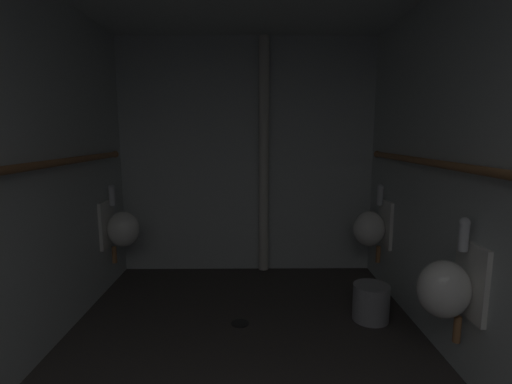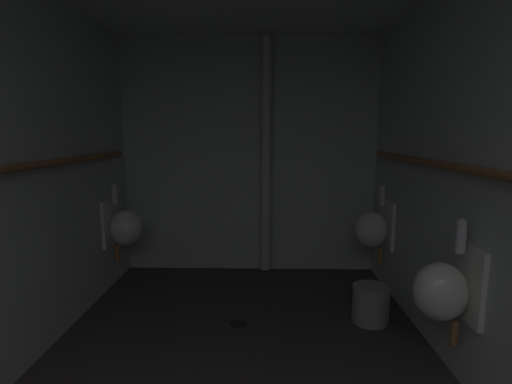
{
  "view_description": "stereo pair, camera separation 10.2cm",
  "coord_description": "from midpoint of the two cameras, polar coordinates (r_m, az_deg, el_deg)",
  "views": [
    {
      "loc": [
        0.05,
        -0.18,
        1.47
      ],
      "look_at": [
        0.09,
        2.95,
        0.98
      ],
      "focal_mm": 26.11,
      "sensor_mm": 36.0,
      "label": 1
    },
    {
      "loc": [
        0.16,
        -0.18,
        1.47
      ],
      "look_at": [
        0.09,
        2.95,
        0.98
      ],
      "focal_mm": 26.11,
      "sensor_mm": 36.0,
      "label": 2
    }
  ],
  "objects": [
    {
      "name": "urinal_right_far",
      "position": [
        3.68,
        16.5,
        -5.26
      ],
      "size": [
        0.32,
        0.3,
        0.76
      ],
      "color": "silver"
    },
    {
      "name": "standpipe_back_wall",
      "position": [
        3.86,
        0.45,
        5.25
      ],
      "size": [
        0.1,
        0.1,
        2.4
      ],
      "primitive_type": "cylinder",
      "color": "beige",
      "rests_on": "ground"
    },
    {
      "name": "waste_bin",
      "position": [
        3.21,
        16.3,
        -15.92
      ],
      "size": [
        0.29,
        0.29,
        0.29
      ],
      "primitive_type": "cylinder",
      "color": "gray",
      "rests_on": "ground"
    },
    {
      "name": "urinal_right_mid",
      "position": [
        2.45,
        26.21,
        -12.96
      ],
      "size": [
        0.32,
        0.3,
        0.76
      ],
      "color": "silver"
    },
    {
      "name": "floor_drain",
      "position": [
        3.09,
        -3.46,
        -19.43
      ],
      "size": [
        0.14,
        0.14,
        0.01
      ],
      "primitive_type": "cylinder",
      "color": "black",
      "rests_on": "ground"
    },
    {
      "name": "wall_back",
      "position": [
        3.97,
        -2.13,
        5.34
      ],
      "size": [
        2.78,
        0.06,
        2.45
      ],
      "primitive_type": "cube",
      "color": "#B9C0BC",
      "rests_on": "ground"
    },
    {
      "name": "wall_right",
      "position": [
        2.42,
        30.68,
        1.86
      ],
      "size": [
        0.06,
        3.87,
        2.45
      ],
      "primitive_type": "cube",
      "color": "#B9C0BC",
      "rests_on": "ground"
    },
    {
      "name": "urinal_left_mid",
      "position": [
        3.76,
        -20.71,
        -5.18
      ],
      "size": [
        0.32,
        0.3,
        0.76
      ],
      "color": "silver"
    },
    {
      "name": "supply_pipe_left",
      "position": [
        2.51,
        -33.83,
        2.99
      ],
      "size": [
        0.06,
        3.12,
        0.06
      ],
      "color": "#936038"
    },
    {
      "name": "supply_pipe_right",
      "position": [
        2.37,
        28.91,
        3.12
      ],
      "size": [
        0.06,
        3.18,
        0.06
      ],
      "color": "#936038"
    }
  ]
}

